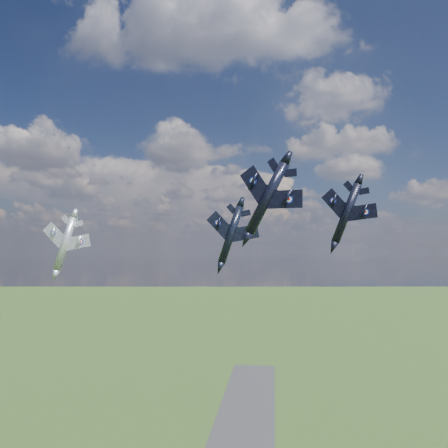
# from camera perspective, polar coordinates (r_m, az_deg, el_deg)

# --- Properties ---
(jet_lead_navy) EXTENTS (10.35, 13.36, 5.41)m
(jet_lead_navy) POSITION_cam_1_polar(r_m,az_deg,el_deg) (68.39, 0.89, -1.36)
(jet_lead_navy) COLOR black
(jet_right_navy) EXTENTS (13.48, 15.72, 7.03)m
(jet_right_navy) POSITION_cam_1_polar(r_m,az_deg,el_deg) (54.25, 5.61, 3.36)
(jet_right_navy) COLOR black
(jet_high_navy) EXTENTS (16.91, 19.26, 7.43)m
(jet_high_navy) POSITION_cam_1_polar(r_m,az_deg,el_deg) (85.10, 15.72, 1.38)
(jet_high_navy) COLOR black
(jet_left_silver) EXTENTS (10.58, 14.12, 5.77)m
(jet_left_silver) POSITION_cam_1_polar(r_m,az_deg,el_deg) (85.88, -20.04, -2.42)
(jet_left_silver) COLOR gray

